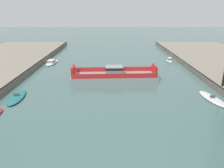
% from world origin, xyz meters
% --- Properties ---
extents(chain_ferry, '(20.42, 6.77, 3.30)m').
position_xyz_m(chain_ferry, '(0.55, 37.30, 1.00)').
color(chain_ferry, '#939399').
rests_on(chain_ferry, ground).
extents(moored_boat_near_left, '(3.47, 8.23, 0.85)m').
position_xyz_m(moored_boat_near_left, '(18.44, 24.92, 0.19)').
color(moored_boat_near_left, white).
rests_on(moored_boat_near_left, ground).
extents(moored_boat_near_right, '(2.15, 5.51, 1.29)m').
position_xyz_m(moored_boat_near_right, '(18.50, 55.66, 0.49)').
color(moored_boat_near_right, white).
rests_on(moored_boat_near_right, ground).
extents(moored_boat_far_right, '(3.09, 8.48, 1.15)m').
position_xyz_m(moored_boat_far_right, '(-18.47, 53.39, 0.43)').
color(moored_boat_far_right, white).
rests_on(moored_boat_far_right, ground).
extents(moored_boat_upstream_a, '(3.43, 8.13, 0.98)m').
position_xyz_m(moored_boat_upstream_a, '(-17.82, 25.78, 0.25)').
color(moored_boat_upstream_a, '#237075').
rests_on(moored_boat_upstream_a, ground).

